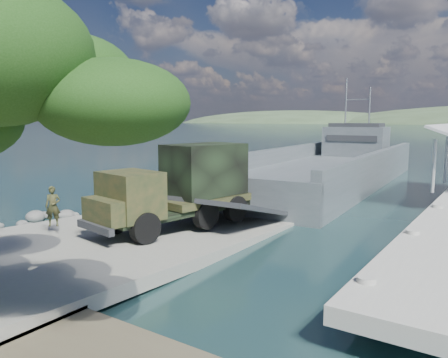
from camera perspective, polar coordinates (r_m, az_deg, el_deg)
ground at (r=20.47m, az=-12.92°, el=-8.15°), size 1400.00×1400.00×0.00m
boat_ramp at (r=19.77m, az=-15.08°, el=-8.04°), size 10.00×18.00×0.50m
shoreline_rocks at (r=25.51m, az=-21.68°, el=-5.34°), size 3.20×5.60×0.90m
landing_craft at (r=38.29m, az=13.03°, el=0.57°), size 11.01×36.28×10.65m
military_truck at (r=20.64m, az=-5.53°, el=-0.97°), size 3.99×8.64×3.86m
soldier at (r=20.67m, az=-21.39°, el=-4.39°), size 0.76×0.76×1.77m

